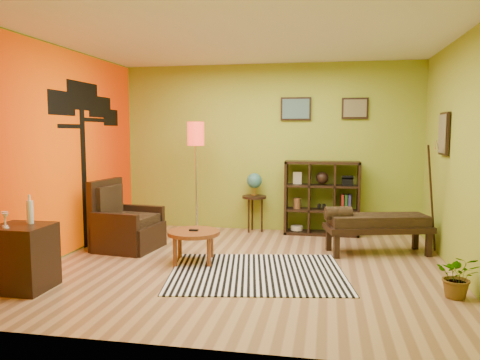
% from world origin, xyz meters
% --- Properties ---
extents(ground, '(5.00, 5.00, 0.00)m').
position_xyz_m(ground, '(0.00, 0.00, 0.00)').
color(ground, tan).
rests_on(ground, ground).
extents(room_shell, '(5.04, 4.54, 2.82)m').
position_xyz_m(room_shell, '(-0.09, 0.01, 1.80)').
color(room_shell, '#93A62D').
rests_on(room_shell, ground).
extents(zebra_rug, '(2.29, 1.94, 0.01)m').
position_xyz_m(zebra_rug, '(0.18, -0.25, 0.01)').
color(zebra_rug, white).
rests_on(zebra_rug, ground).
extents(coffee_table, '(0.67, 0.67, 0.43)m').
position_xyz_m(coffee_table, '(-0.69, 0.06, 0.35)').
color(coffee_table, brown).
rests_on(coffee_table, ground).
extents(armchair, '(0.91, 0.91, 0.99)m').
position_xyz_m(armchair, '(-1.87, 0.57, 0.30)').
color(armchair, black).
rests_on(armchair, ground).
extents(side_cabinet, '(0.59, 0.53, 1.01)m').
position_xyz_m(side_cabinet, '(-2.20, -1.26, 0.35)').
color(side_cabinet, black).
rests_on(side_cabinet, ground).
extents(floor_lamp, '(0.28, 0.28, 1.83)m').
position_xyz_m(floor_lamp, '(-1.07, 1.52, 1.48)').
color(floor_lamp, silver).
rests_on(floor_lamp, ground).
extents(globe_table, '(0.40, 0.40, 0.99)m').
position_xyz_m(globe_table, '(-0.21, 2.05, 0.75)').
color(globe_table, black).
rests_on(globe_table, ground).
extents(cube_shelf, '(1.20, 0.35, 1.20)m').
position_xyz_m(cube_shelf, '(0.91, 2.03, 0.60)').
color(cube_shelf, black).
rests_on(cube_shelf, ground).
extents(bench, '(1.51, 0.85, 0.66)m').
position_xyz_m(bench, '(1.64, 0.95, 0.42)').
color(bench, black).
rests_on(bench, ground).
extents(potted_plant, '(0.50, 0.54, 0.35)m').
position_xyz_m(potted_plant, '(2.30, -0.69, 0.18)').
color(potted_plant, '#26661E').
rests_on(potted_plant, ground).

